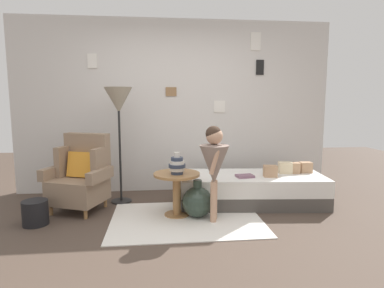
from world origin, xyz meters
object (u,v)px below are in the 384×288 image
armchair (81,176)px  book_on_daybed (245,176)px  magazine_basket (35,213)px  demijohn_near (197,202)px  vase_striped (177,165)px  daybed (252,189)px  floor_lamp (119,105)px  person_child (214,161)px  side_table (177,185)px

armchair → book_on_daybed: (2.10, -0.14, -0.02)m
magazine_basket → book_on_daybed: bearing=7.9°
book_on_daybed → demijohn_near: (-0.66, -0.30, -0.23)m
armchair → demijohn_near: armchair is taller
vase_striped → demijohn_near: size_ratio=0.58×
armchair → magazine_basket: size_ratio=3.46×
armchair → daybed: armchair is taller
vase_striped → floor_lamp: bearing=137.6°
daybed → person_child: size_ratio=1.77×
book_on_daybed → demijohn_near: bearing=-155.5°
book_on_daybed → side_table: bearing=-166.1°
demijohn_near → floor_lamp: bearing=144.6°
book_on_daybed → vase_striped: bearing=-162.9°
daybed → person_child: 0.99m
book_on_daybed → magazine_basket: bearing=-172.1°
daybed → vase_striped: bearing=-158.4°
vase_striped → person_child: 0.45m
side_table → book_on_daybed: bearing=13.9°
armchair → demijohn_near: size_ratio=2.14×
floor_lamp → demijohn_near: floor_lamp is taller
person_child → magazine_basket: 2.10m
vase_striped → armchair: bearing=161.0°
daybed → vase_striped: 1.20m
demijohn_near → magazine_basket: 1.85m
armchair → book_on_daybed: size_ratio=4.41×
demijohn_near → book_on_daybed: bearing=24.5°
side_table → floor_lamp: bearing=140.0°
daybed → book_on_daybed: size_ratio=8.93×
person_child → book_on_daybed: 0.73m
vase_striped → magazine_basket: vase_striped is taller
person_child → demijohn_near: person_child is taller
floor_lamp → magazine_basket: (-0.87, -0.74, -1.20)m
armchair → floor_lamp: size_ratio=0.62×
vase_striped → person_child: size_ratio=0.24×
person_child → demijohn_near: 0.57m
demijohn_near → magazine_basket: demijohn_near is taller
vase_striped → floor_lamp: (-0.74, 0.67, 0.70)m
side_table → book_on_daybed: side_table is taller
floor_lamp → side_table: bearing=-40.0°
side_table → magazine_basket: 1.63m
armchair → vase_striped: size_ratio=3.70×
side_table → magazine_basket: size_ratio=1.99×
daybed → person_child: (-0.62, -0.58, 0.51)m
vase_striped → demijohn_near: vase_striped is taller
daybed → demijohn_near: 0.91m
magazine_basket → vase_striped: bearing=2.6°
magazine_basket → demijohn_near: bearing=1.5°
armchair → daybed: 2.25m
floor_lamp → magazine_basket: floor_lamp is taller
armchair → book_on_daybed: armchair is taller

